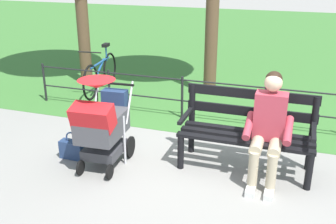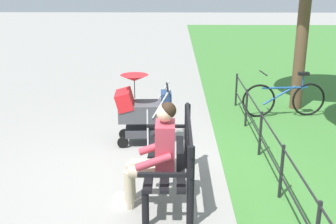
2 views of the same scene
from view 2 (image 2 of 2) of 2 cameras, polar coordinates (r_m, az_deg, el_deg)
ground_plane at (r=5.80m, az=-0.16°, el=-8.45°), size 60.00×60.00×0.00m
park_bench at (r=5.06m, az=1.01°, el=-5.97°), size 1.60×0.61×0.96m
person_on_bench at (r=4.76m, az=-1.68°, el=-5.53°), size 0.53×0.74×1.28m
stroller at (r=6.62m, az=-3.94°, el=0.45°), size 0.55×0.91×1.15m
handbag at (r=7.23m, az=-3.07°, el=-1.91°), size 0.32×0.14×0.37m
park_fence at (r=5.77m, az=13.95°, el=-4.61°), size 6.55×0.04×0.70m
bicycle at (r=8.34m, az=15.79°, el=1.81°), size 0.44×1.65×0.89m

